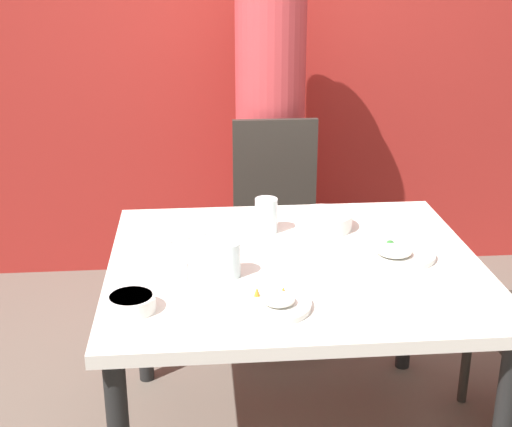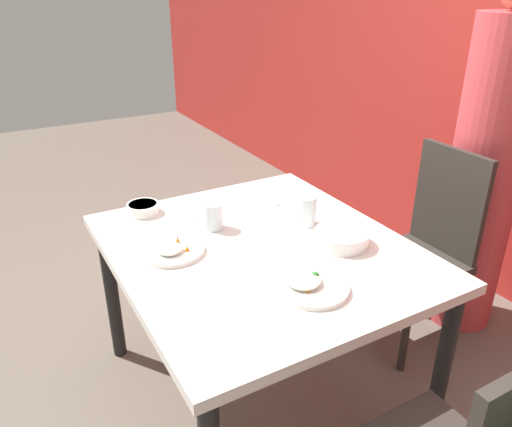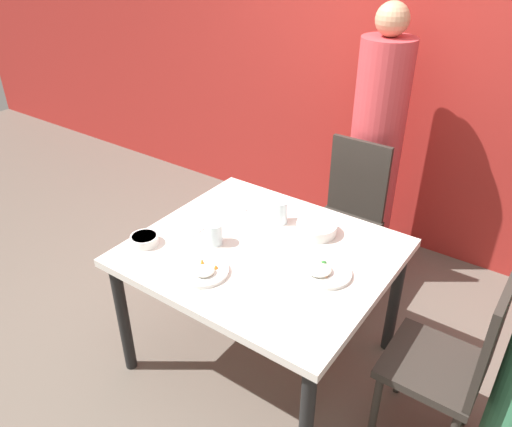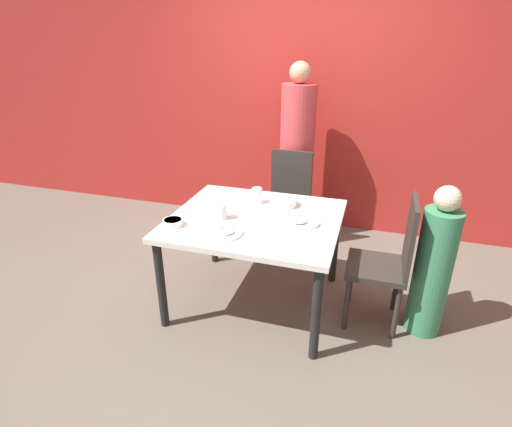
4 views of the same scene
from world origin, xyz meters
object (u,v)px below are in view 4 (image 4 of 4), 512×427
person_adult (296,162)px  bowl_curry (284,202)px  glass_water_tall (257,196)px  plate_rice_adult (301,222)px  chair_child_spot (389,260)px  chair_adult_spot (288,201)px  person_child (433,268)px

person_adult → bowl_curry: (0.10, -0.92, -0.04)m
glass_water_tall → plate_rice_adult: bearing=-33.4°
chair_child_spot → plate_rice_adult: (-0.61, -0.05, 0.23)m
chair_adult_spot → person_child: person_child is taller
person_adult → chair_adult_spot: bearing=-90.0°
person_child → plate_rice_adult: 0.93m
person_child → glass_water_tall: (-1.30, 0.22, 0.28)m
chair_child_spot → bowl_curry: bearing=-106.3°
chair_adult_spot → plate_rice_adult: size_ratio=4.06×
chair_child_spot → person_child: bearing=90.0°
chair_child_spot → person_adult: size_ratio=0.56×
chair_adult_spot → bowl_curry: bearing=-80.8°
chair_adult_spot → glass_water_tall: (-0.11, -0.61, 0.27)m
plate_rice_adult → glass_water_tall: bearing=146.6°
person_child → bowl_curry: size_ratio=5.26×
bowl_curry → person_adult: bearing=96.0°
person_adult → glass_water_tall: bearing=-96.8°
chair_adult_spot → person_child: (1.18, -0.83, -0.01)m
bowl_curry → glass_water_tall: glass_water_tall is taller
chair_child_spot → glass_water_tall: 1.07m
plate_rice_adult → glass_water_tall: 0.49m
chair_adult_spot → bowl_curry: chair_adult_spot is taller
chair_child_spot → chair_adult_spot: bearing=-132.7°
chair_child_spot → person_adult: (-0.90, 1.16, 0.28)m
person_child → glass_water_tall: size_ratio=8.76×
person_adult → person_child: person_adult is taller
person_child → bowl_curry: person_child is taller
person_child → glass_water_tall: person_child is taller
person_adult → plate_rice_adult: (0.29, -1.21, -0.06)m
person_adult → bowl_curry: size_ratio=8.34×
chair_adult_spot → person_child: bearing=-35.0°
person_adult → person_child: 1.68m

